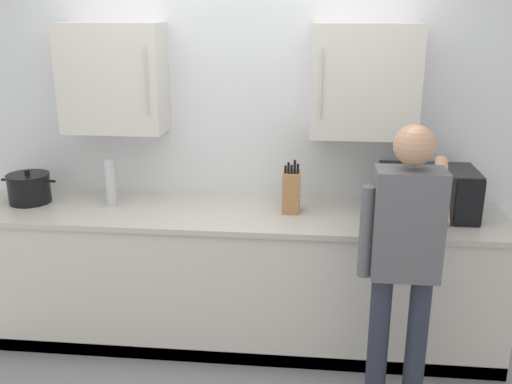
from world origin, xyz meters
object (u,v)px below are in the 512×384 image
(knife_block, at_px, (291,192))
(person_figure, at_px, (405,252))
(microwave_oven, at_px, (423,193))
(thermos_flask, at_px, (110,183))
(stock_pot, at_px, (29,188))

(knife_block, relative_size, person_figure, 0.21)
(microwave_oven, distance_m, thermos_flask, 2.00)
(microwave_oven, xyz_separation_m, person_figure, (-0.21, -0.73, -0.09))
(microwave_oven, relative_size, stock_pot, 2.08)
(knife_block, bearing_deg, stock_pot, 179.93)
(knife_block, distance_m, person_figure, 0.95)
(microwave_oven, distance_m, knife_block, 0.82)
(person_figure, bearing_deg, knife_block, 129.76)
(microwave_oven, bearing_deg, thermos_flask, -179.79)
(thermos_flask, relative_size, person_figure, 0.19)
(stock_pot, xyz_separation_m, knife_block, (1.75, -0.00, 0.03))
(microwave_oven, xyz_separation_m, knife_block, (-0.82, 0.00, -0.02))
(microwave_oven, height_order, knife_block, knife_block)
(stock_pot, distance_m, person_figure, 2.47)
(stock_pot, relative_size, thermos_flask, 1.23)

